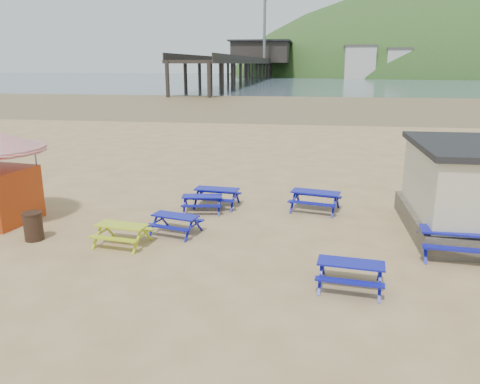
% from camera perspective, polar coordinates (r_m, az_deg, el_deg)
% --- Properties ---
extents(ground, '(400.00, 400.00, 0.00)m').
position_cam_1_polar(ground, '(16.73, -3.26, -4.55)').
color(ground, tan).
rests_on(ground, ground).
extents(wet_sand, '(400.00, 400.00, 0.00)m').
position_cam_1_polar(wet_sand, '(70.69, 6.07, 10.69)').
color(wet_sand, olive).
rests_on(wet_sand, ground).
extents(sea, '(400.00, 400.00, 0.00)m').
position_cam_1_polar(sea, '(185.50, 7.86, 13.50)').
color(sea, '#485A67').
rests_on(sea, ground).
extents(picnic_table_blue_a, '(1.90, 1.59, 0.75)m').
position_cam_1_polar(picnic_table_blue_a, '(19.30, -2.84, -0.65)').
color(picnic_table_blue_a, navy).
rests_on(picnic_table_blue_a, ground).
extents(picnic_table_blue_b, '(1.73, 1.47, 0.66)m').
position_cam_1_polar(picnic_table_blue_b, '(18.63, -4.62, -1.42)').
color(picnic_table_blue_b, navy).
rests_on(picnic_table_blue_b, ground).
extents(picnic_table_blue_c, '(2.17, 1.89, 0.79)m').
position_cam_1_polar(picnic_table_blue_c, '(18.92, 9.16, -1.09)').
color(picnic_table_blue_c, navy).
rests_on(picnic_table_blue_c, ground).
extents(picnic_table_blue_d, '(1.86, 1.63, 0.67)m').
position_cam_1_polar(picnic_table_blue_d, '(16.35, -7.86, -3.92)').
color(picnic_table_blue_d, navy).
rests_on(picnic_table_blue_d, ground).
extents(picnic_table_blue_e, '(1.86, 1.57, 0.72)m').
position_cam_1_polar(picnic_table_blue_e, '(12.75, 13.29, -9.81)').
color(picnic_table_blue_e, navy).
rests_on(picnic_table_blue_e, ground).
extents(picnic_table_blue_f, '(2.19, 1.83, 0.86)m').
position_cam_1_polar(picnic_table_blue_f, '(15.68, 24.71, -5.73)').
color(picnic_table_blue_f, navy).
rests_on(picnic_table_blue_f, ground).
extents(picnic_table_yellow, '(1.82, 1.55, 0.69)m').
position_cam_1_polar(picnic_table_yellow, '(15.67, -14.17, -5.08)').
color(picnic_table_yellow, '#AFD417').
rests_on(picnic_table_yellow, ground).
extents(litter_bin, '(0.66, 0.66, 0.96)m').
position_cam_1_polar(litter_bin, '(17.02, -23.89, -3.81)').
color(litter_bin, '#321E15').
rests_on(litter_bin, ground).
extents(pier, '(24.00, 220.00, 39.29)m').
position_cam_1_polar(pier, '(194.78, 2.48, 15.31)').
color(pier, black).
rests_on(pier, ground).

